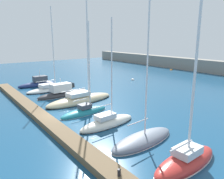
# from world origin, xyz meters

# --- Properties ---
(ground_plane) EXTENTS (120.00, 120.00, 0.00)m
(ground_plane) POSITION_xyz_m (0.00, 0.00, 0.00)
(ground_plane) COLOR navy
(dock_pier) EXTENTS (41.81, 1.58, 0.57)m
(dock_pier) POSITION_xyz_m (0.00, -1.61, 0.28)
(dock_pier) COLOR brown
(dock_pier) RESTS_ON ground_plane
(motorboat_navy_nearest) EXTENTS (2.13, 6.91, 3.13)m
(motorboat_navy_nearest) POSITION_xyz_m (-18.15, 3.72, 0.50)
(motorboat_navy_nearest) COLOR navy
(motorboat_navy_nearest) RESTS_ON ground_plane
(sailboat_white_second) EXTENTS (3.52, 9.05, 13.76)m
(sailboat_white_second) POSITION_xyz_m (-13.30, 4.49, 0.30)
(sailboat_white_second) COLOR white
(sailboat_white_second) RESTS_ON ground_plane
(motorboat_charcoal_third) EXTENTS (2.66, 8.44, 3.12)m
(motorboat_charcoal_third) POSITION_xyz_m (-8.88, 4.54, 0.45)
(motorboat_charcoal_third) COLOR #2D2D33
(motorboat_charcoal_third) RESTS_ON ground_plane
(sailboat_sand_fourth) EXTENTS (3.64, 10.37, 22.09)m
(sailboat_sand_fourth) POSITION_xyz_m (-4.28, 5.01, 0.41)
(sailboat_sand_fourth) COLOR beige
(sailboat_sand_fourth) RESTS_ON ground_plane
(sailboat_teal_fifth) EXTENTS (2.30, 6.41, 10.84)m
(sailboat_teal_fifth) POSITION_xyz_m (0.27, 3.07, 0.24)
(sailboat_teal_fifth) COLOR #19707F
(sailboat_teal_fifth) RESTS_ON ground_plane
(sailboat_ivory_sixth) EXTENTS (2.38, 6.77, 10.96)m
(sailboat_ivory_sixth) POSITION_xyz_m (4.75, 3.20, 0.28)
(sailboat_ivory_sixth) COLOR silver
(sailboat_ivory_sixth) RESTS_ON ground_plane
(sailboat_slate_seventh) EXTENTS (2.93, 7.17, 15.40)m
(sailboat_slate_seventh) POSITION_xyz_m (9.56, 3.50, 0.28)
(sailboat_slate_seventh) COLOR slate
(sailboat_slate_seventh) RESTS_ON ground_plane
(sailboat_red_eighth) EXTENTS (2.43, 6.58, 12.43)m
(sailboat_red_eighth) POSITION_xyz_m (13.90, 3.43, 0.40)
(sailboat_red_eighth) COLOR #B72D28
(sailboat_red_eighth) RESTS_ON ground_plane
(mooring_buoy_white) EXTENTS (0.71, 0.71, 0.71)m
(mooring_buoy_white) POSITION_xyz_m (-11.94, 21.49, 0.00)
(mooring_buoy_white) COLOR white
(mooring_buoy_white) RESTS_ON ground_plane
(mooring_buoy_orange) EXTENTS (0.70, 0.70, 0.70)m
(mooring_buoy_orange) POSITION_xyz_m (-16.47, 39.52, 0.00)
(mooring_buoy_orange) COLOR orange
(mooring_buoy_orange) RESTS_ON ground_plane
(dock_bollard) EXTENTS (0.20, 0.20, 0.44)m
(dock_bollard) POSITION_xyz_m (12.73, -1.61, 0.79)
(dock_bollard) COLOR black
(dock_bollard) RESTS_ON dock_pier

